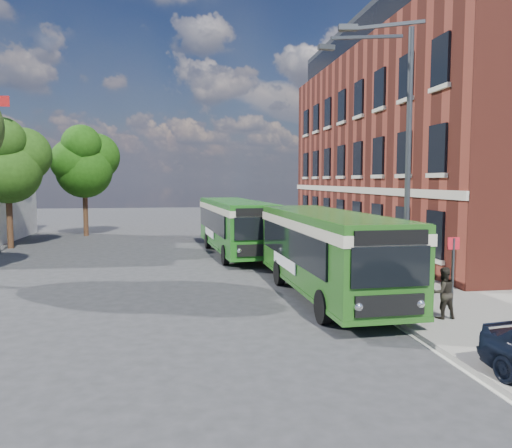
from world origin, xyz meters
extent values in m
plane|color=#2C2D2F|center=(0.00, 0.00, 0.00)|extent=(120.00, 120.00, 0.00)
cube|color=gray|center=(7.00, 8.00, 0.07)|extent=(6.00, 48.00, 0.15)
cube|color=beige|center=(3.95, 8.00, 0.01)|extent=(0.12, 48.00, 0.01)
cube|color=maroon|center=(14.00, 12.00, 6.00)|extent=(12.00, 26.00, 12.00)
cube|color=beige|center=(7.96, 12.00, 3.60)|extent=(0.12, 26.00, 0.35)
cube|color=black|center=(14.00, 12.00, 13.10)|extent=(10.80, 24.80, 2.20)
cube|color=black|center=(8.57, 12.00, 13.10)|extent=(0.08, 24.00, 1.40)
cube|color=#A81314|center=(-12.05, 13.00, 8.60)|extent=(0.90, 0.02, 0.60)
cylinder|color=#3A3D3F|center=(5.20, -2.00, 0.15)|extent=(0.44, 0.44, 0.30)
cylinder|color=#3A3D3F|center=(5.20, -2.00, 4.50)|extent=(0.18, 0.18, 9.00)
cube|color=#3A3D3F|center=(3.96, -2.60, 8.80)|extent=(2.58, 0.46, 0.37)
cube|color=#3A3D3F|center=(3.96, -1.40, 8.80)|extent=(2.58, 0.46, 0.37)
cube|color=#3A3D3F|center=(2.73, -3.08, 8.55)|extent=(0.55, 0.22, 0.16)
cube|color=#3A3D3F|center=(2.73, -0.92, 8.55)|extent=(0.55, 0.22, 0.16)
cylinder|color=#3A3D3F|center=(5.60, -4.20, 1.25)|extent=(0.08, 0.08, 2.50)
cube|color=red|center=(5.60, -4.20, 2.35)|extent=(0.35, 0.04, 0.35)
cube|color=#235719|center=(2.97, -0.37, 1.77)|extent=(2.87, 10.18, 2.45)
cube|color=#235719|center=(2.97, -0.37, 0.50)|extent=(2.91, 10.22, 0.14)
cube|color=black|center=(1.68, -0.12, 1.90)|extent=(0.39, 8.29, 1.10)
cube|color=black|center=(4.24, -0.02, 1.90)|extent=(0.39, 8.29, 1.10)
cube|color=beige|center=(2.97, -0.37, 2.60)|extent=(2.93, 10.24, 0.32)
cube|color=#235719|center=(2.97, -0.37, 2.96)|extent=(2.77, 10.08, 0.12)
cube|color=black|center=(3.16, -5.44, 1.95)|extent=(2.15, 0.16, 1.05)
cube|color=black|center=(3.16, -5.45, 2.70)|extent=(2.00, 0.15, 0.38)
cube|color=black|center=(3.16, -5.45, 0.95)|extent=(1.90, 0.15, 0.55)
sphere|color=silver|center=(2.31, -5.46, 0.95)|extent=(0.26, 0.26, 0.26)
sphere|color=silver|center=(4.01, -5.40, 0.95)|extent=(0.26, 0.26, 0.26)
cube|color=black|center=(2.79, 4.71, 2.00)|extent=(2.00, 0.15, 0.90)
cube|color=white|center=(1.65, 0.58, 1.15)|extent=(0.16, 3.20, 0.45)
cylinder|color=black|center=(1.93, -3.66, 0.50)|extent=(0.32, 1.01, 1.00)
cylinder|color=black|center=(4.26, -3.57, 0.50)|extent=(0.32, 1.01, 1.00)
cylinder|color=black|center=(1.72, 1.83, 0.50)|extent=(0.32, 1.01, 1.00)
cylinder|color=black|center=(4.06, 1.92, 0.50)|extent=(0.32, 1.01, 1.00)
cube|color=#1D6119|center=(0.88, 10.49, 1.77)|extent=(3.40, 10.94, 2.45)
cube|color=#1D6119|center=(0.88, 10.49, 0.50)|extent=(3.45, 10.99, 0.14)
cube|color=black|center=(-0.43, 10.68, 1.90)|extent=(0.84, 8.94, 1.10)
cube|color=black|center=(2.13, 10.90, 1.90)|extent=(0.84, 8.94, 1.10)
cube|color=beige|center=(0.88, 10.49, 2.60)|extent=(3.47, 11.01, 0.32)
cube|color=#1D6119|center=(0.88, 10.49, 2.96)|extent=(3.30, 10.83, 0.12)
cube|color=black|center=(1.34, 5.10, 1.95)|extent=(2.15, 0.26, 1.05)
cube|color=black|center=(1.34, 5.09, 2.70)|extent=(2.00, 0.25, 0.38)
cube|color=black|center=(1.34, 5.09, 0.95)|extent=(1.90, 0.24, 0.55)
sphere|color=silver|center=(0.49, 5.03, 0.95)|extent=(0.26, 0.26, 0.26)
sphere|color=silver|center=(2.18, 5.18, 0.95)|extent=(0.26, 0.26, 0.26)
cube|color=black|center=(0.42, 15.89, 2.00)|extent=(2.00, 0.25, 0.90)
cube|color=white|center=(-0.49, 11.38, 1.15)|extent=(0.31, 3.19, 0.45)
cylinder|color=black|center=(0.01, 6.82, 0.50)|extent=(0.36, 1.02, 1.00)
cylinder|color=black|center=(2.35, 7.02, 0.50)|extent=(0.36, 1.02, 1.00)
cylinder|color=black|center=(-0.51, 12.97, 0.50)|extent=(0.36, 1.02, 1.00)
cylinder|color=black|center=(1.82, 13.17, 0.50)|extent=(0.36, 1.02, 1.00)
imported|color=black|center=(5.05, -1.50, 0.96)|extent=(0.62, 0.43, 1.62)
imported|color=black|center=(5.37, -4.12, 0.90)|extent=(0.73, 0.57, 1.50)
cylinder|color=#392214|center=(-12.47, 14.90, 1.68)|extent=(0.36, 0.36, 3.36)
sphere|color=#204410|center=(-12.47, 14.90, 4.73)|extent=(3.97, 3.97, 3.97)
sphere|color=#204410|center=(-11.70, 15.51, 5.72)|extent=(3.36, 3.36, 3.36)
sphere|color=#204410|center=(-12.47, 14.13, 6.49)|extent=(2.75, 2.75, 2.75)
cylinder|color=#392214|center=(-9.16, 21.27, 1.74)|extent=(0.36, 0.36, 3.49)
sphere|color=#18400B|center=(-9.16, 21.27, 4.91)|extent=(4.12, 4.12, 4.12)
sphere|color=#18400B|center=(-8.37, 21.90, 5.94)|extent=(3.49, 3.49, 3.49)
sphere|color=#18400B|center=(-9.87, 20.72, 5.54)|extent=(3.17, 3.17, 3.17)
sphere|color=#18400B|center=(-9.16, 20.48, 6.73)|extent=(2.85, 2.85, 2.85)
camera|label=1|loc=(-2.12, -17.36, 4.15)|focal=35.00mm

